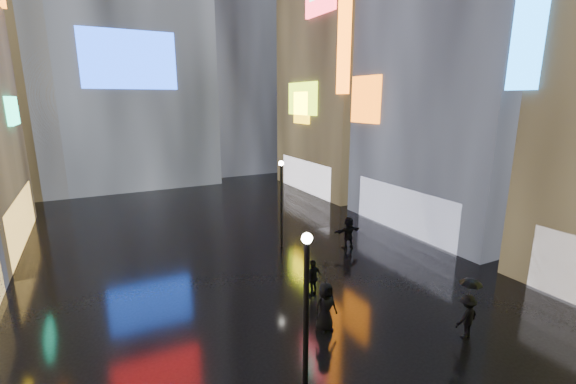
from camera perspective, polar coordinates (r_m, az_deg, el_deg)
ground at (r=23.89m, az=-8.86°, el=-7.68°), size 140.00×140.00×0.00m
building_right_far at (r=39.03m, az=9.52°, el=21.30°), size 10.28×12.00×28.00m
tower_flank_right at (r=50.52m, az=-9.27°, el=22.96°), size 12.00×12.00×34.00m
lamp_near at (r=11.05m, az=2.70°, el=-17.16°), size 0.30×0.30×5.20m
lamp_far at (r=22.38m, az=-0.99°, el=-1.05°), size 0.30×0.30×5.20m
pedestrian_2 at (r=16.21m, az=24.98°, el=-16.38°), size 1.13×0.71×1.67m
pedestrian_3 at (r=17.60m, az=3.74°, el=-12.56°), size 1.08×0.74×1.70m
pedestrian_4 at (r=15.23m, az=5.56°, el=-16.54°), size 0.96×0.64×1.93m
pedestrian_5 at (r=23.06m, az=8.93°, el=-5.95°), size 1.77×0.58×1.91m
umbrella_1 at (r=15.69m, az=25.41°, el=-12.62°), size 1.10×1.10×0.68m
umbrella_2 at (r=14.58m, az=5.69°, el=-11.79°), size 0.98×0.96×0.86m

